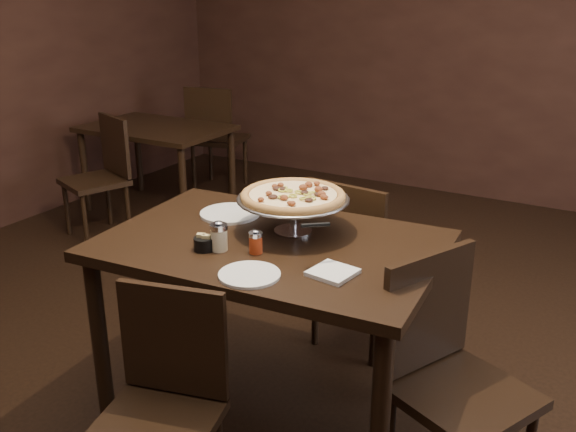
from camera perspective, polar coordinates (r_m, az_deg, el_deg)
The scene contains 16 objects.
room at distance 2.37m, azimuth 0.10°, elevation 10.66°, with size 6.04×7.04×2.84m.
dining_table at distance 2.59m, azimuth -1.52°, elevation -4.43°, with size 1.38×0.97×0.83m.
background_table at distance 5.28m, azimuth -11.62°, elevation 6.84°, with size 1.13×0.75×0.70m.
pizza_stand at distance 2.58m, azimuth 0.45°, elevation 1.76°, with size 0.46×0.46×0.19m.
parmesan_shaker at distance 2.45m, azimuth -6.16°, elevation -1.82°, with size 0.07×0.07×0.12m.
pepper_flake_shaker at distance 2.41m, azimuth -2.89°, elevation -2.33°, with size 0.05×0.05×0.09m.
packet_caddy at distance 2.47m, azimuth -7.46°, elevation -2.41°, with size 0.08×0.08×0.06m.
napkin_stack at distance 2.26m, azimuth 4.00°, elevation -5.02°, with size 0.15×0.15×0.02m, color white.
plate_left at distance 2.83m, azimuth -5.18°, elevation 0.22°, with size 0.26×0.26×0.01m, color white.
plate_near at distance 2.25m, azimuth -3.45°, elevation -5.23°, with size 0.22×0.22×0.01m, color white.
serving_spatula at distance 2.28m, azimuth 2.45°, elevation -0.87°, with size 0.14×0.14×0.02m.
chair_far at distance 3.21m, azimuth 6.06°, elevation -3.78°, with size 0.47×0.47×0.91m.
chair_near at distance 2.29m, azimuth -11.11°, elevation -15.88°, with size 0.47×0.47×0.84m.
chair_side at distance 2.40m, azimuth 14.10°, elevation -13.22°, with size 0.56×0.56×0.91m.
bg_chair_far at distance 5.78m, azimuth -6.49°, elevation 7.25°, with size 0.51×0.51×0.94m.
bg_chair_near at distance 4.89m, azimuth -16.17°, elevation 3.77°, with size 0.53×0.53×0.88m.
Camera 1 is at (1.21, -2.00, 1.79)m, focal length 40.00 mm.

